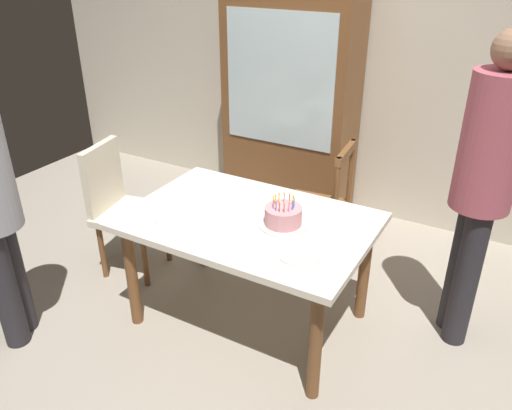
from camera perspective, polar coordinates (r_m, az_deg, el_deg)
ground at (r=3.38m, az=-0.76°, el=-12.50°), size 6.40×6.40×0.00m
back_wall at (r=4.38m, az=11.84°, el=15.39°), size 6.40×0.10×2.60m
dining_table at (r=3.01m, az=-0.83°, el=-3.07°), size 1.42×0.96×0.74m
birthday_cake at (r=2.87m, az=3.06°, el=-1.34°), size 0.28×0.28×0.18m
plate_near_celebrant at (r=3.00m, az=-9.37°, el=-1.34°), size 0.22×0.22×0.01m
plate_far_side at (r=3.16m, az=0.01°, el=0.54°), size 0.22×0.22×0.01m
plate_near_guest at (r=2.63m, az=4.85°, el=-5.55°), size 0.22×0.22×0.01m
fork_near_celebrant at (r=3.09m, az=-11.77°, el=-0.72°), size 0.18×0.04×0.01m
fork_far_side at (r=3.24m, az=-2.34°, el=1.21°), size 0.18×0.02×0.01m
fork_near_guest at (r=2.69m, az=1.82°, el=-4.65°), size 0.18×0.06×0.01m
chair_spindle_back at (r=3.69m, az=6.96°, el=-0.45°), size 0.48×0.48×0.95m
chair_upholstered at (r=3.72m, az=-15.01°, el=0.28°), size 0.52×0.52×0.95m
person_guest at (r=2.97m, az=24.15°, el=2.67°), size 0.32×0.32×1.82m
china_cabinet at (r=4.38m, az=3.86°, el=11.18°), size 1.10×0.45×1.90m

